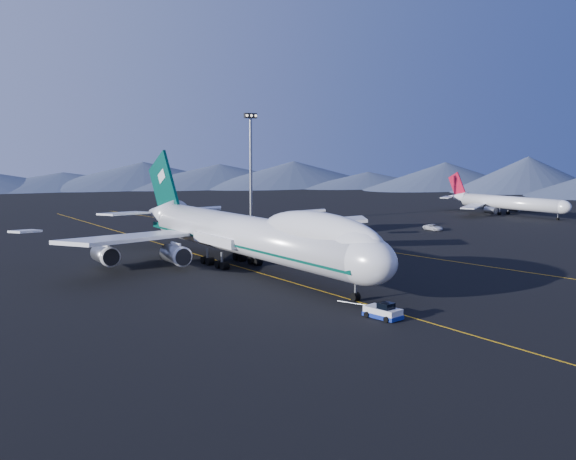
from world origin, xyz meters
TOP-DOWN VIEW (x-y plane):
  - ground at (0.00, 0.00)m, footprint 500.00×500.00m
  - taxiway_line_main at (0.00, 0.00)m, footprint 0.25×220.00m
  - taxiway_line_side at (30.00, 10.00)m, footprint 28.08×198.09m
  - boeing_747 at (0.00, 0.03)m, footprint 59.62×72.43m
  - pushback_tug at (-3.00, -34.77)m, footprint 3.02×4.75m
  - second_jet at (107.89, 29.74)m, footprint 37.86×42.78m
  - service_van at (63.05, 17.25)m, footprint 2.52×5.17m
  - floodlight_mast at (35.00, 55.28)m, footprint 3.55×2.66m

SIDE VIEW (x-z plane):
  - ground at x=0.00m, z-range 0.00..0.00m
  - taxiway_line_main at x=0.00m, z-range 0.01..0.01m
  - taxiway_line_side at x=30.00m, z-range 0.01..0.01m
  - pushback_tug at x=-3.00m, z-range -0.36..1.60m
  - service_van at x=63.05m, z-range 0.00..1.41m
  - second_jet at x=107.89m, z-range -2.40..9.77m
  - boeing_747 at x=0.00m, z-range -3.87..15.50m
  - floodlight_mast at x=35.00m, z-range 0.19..28.91m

